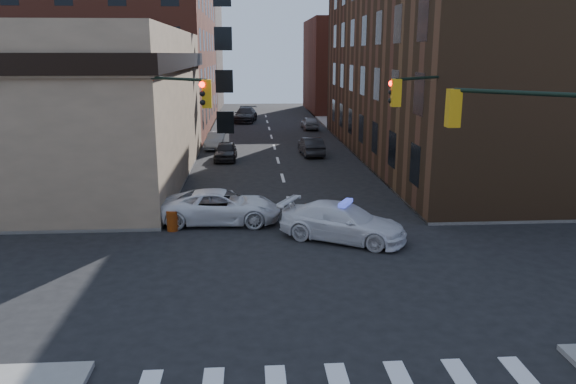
{
  "coord_description": "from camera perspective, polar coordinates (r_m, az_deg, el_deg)",
  "views": [
    {
      "loc": [
        -2.02,
        -18.4,
        7.63
      ],
      "look_at": [
        -0.53,
        3.47,
        2.2
      ],
      "focal_mm": 35.0,
      "sensor_mm": 36.0,
      "label": 1
    }
  ],
  "objects": [
    {
      "name": "ground",
      "position": [
        20.02,
        2.21,
        -8.5
      ],
      "size": [
        140.0,
        140.0,
        0.0
      ],
      "primitive_type": "plane",
      "color": "black",
      "rests_on": "ground"
    },
    {
      "name": "sidewalk_nw",
      "position": [
        55.8,
        -26.05,
        4.72
      ],
      "size": [
        34.0,
        54.5,
        0.15
      ],
      "primitive_type": "cube",
      "color": "gray",
      "rests_on": "ground"
    },
    {
      "name": "sidewalk_ne",
      "position": [
        57.44,
        22.05,
        5.34
      ],
      "size": [
        34.0,
        54.5,
        0.15
      ],
      "primitive_type": "cube",
      "color": "gray",
      "rests_on": "ground"
    },
    {
      "name": "apartment_block",
      "position": [
        60.84,
        -20.58,
        17.19
      ],
      "size": [
        25.0,
        25.0,
        24.0
      ],
      "primitive_type": "cube",
      "color": "brown",
      "rests_on": "ground"
    },
    {
      "name": "commercial_row_ne",
      "position": [
        43.58,
        16.66,
        12.52
      ],
      "size": [
        14.0,
        34.0,
        14.0
      ],
      "primitive_type": "cube",
      "color": "#49301D",
      "rests_on": "ground"
    },
    {
      "name": "filler_nw",
      "position": [
        81.61,
        -14.19,
        13.76
      ],
      "size": [
        20.0,
        18.0,
        16.0
      ],
      "primitive_type": "cube",
      "color": "brown",
      "rests_on": "ground"
    },
    {
      "name": "filler_ne",
      "position": [
        78.08,
        8.12,
        12.58
      ],
      "size": [
        16.0,
        16.0,
        12.0
      ],
      "primitive_type": "cube",
      "color": "brown",
      "rests_on": "ground"
    },
    {
      "name": "signal_pole_nw",
      "position": [
        24.27,
        -13.02,
        5.76
      ],
      "size": [
        3.58,
        3.67,
        8.0
      ],
      "rotation": [
        0.0,
        0.0,
        -0.79
      ],
      "color": "black",
      "rests_on": "sidewalk_nw"
    },
    {
      "name": "signal_pole_ne",
      "position": [
        25.23,
        14.35,
        5.99
      ],
      "size": [
        3.67,
        3.58,
        8.0
      ],
      "rotation": [
        0.0,
        0.0,
        -2.36
      ],
      "color": "black",
      "rests_on": "sidewalk_ne"
    },
    {
      "name": "tree_ne_near",
      "position": [
        45.6,
        8.25,
        8.56
      ],
      "size": [
        3.0,
        3.0,
        4.85
      ],
      "color": "black",
      "rests_on": "sidewalk_ne"
    },
    {
      "name": "tree_ne_far",
      "position": [
        53.42,
        6.45,
        9.38
      ],
      "size": [
        3.0,
        3.0,
        4.85
      ],
      "color": "black",
      "rests_on": "sidewalk_ne"
    },
    {
      "name": "police_car",
      "position": [
        23.58,
        5.6,
        -3.06
      ],
      "size": [
        5.72,
        4.44,
        1.55
      ],
      "primitive_type": "imported",
      "rotation": [
        0.0,
        0.0,
        1.08
      ],
      "color": "white",
      "rests_on": "ground"
    },
    {
      "name": "pickup",
      "position": [
        26.02,
        -6.81,
        -1.49
      ],
      "size": [
        5.61,
        2.78,
        1.53
      ],
      "primitive_type": "imported",
      "rotation": [
        0.0,
        0.0,
        1.53
      ],
      "color": "white",
      "rests_on": "ground"
    },
    {
      "name": "parked_car_wnear",
      "position": [
        41.46,
        -6.36,
        4.16
      ],
      "size": [
        1.69,
        3.98,
        1.34
      ],
      "primitive_type": "imported",
      "rotation": [
        0.0,
        0.0,
        -0.03
      ],
      "color": "black",
      "rests_on": "ground"
    },
    {
      "name": "parked_car_wfar",
      "position": [
        46.67,
        -7.24,
        5.22
      ],
      "size": [
        1.88,
        4.19,
        1.33
      ],
      "primitive_type": "imported",
      "rotation": [
        0.0,
        0.0,
        -0.12
      ],
      "color": "gray",
      "rests_on": "ground"
    },
    {
      "name": "parked_car_wdeep",
      "position": [
        64.86,
        -4.36,
        7.84
      ],
      "size": [
        2.99,
        5.87,
        1.63
      ],
      "primitive_type": "imported",
      "rotation": [
        0.0,
        0.0,
        -0.13
      ],
      "color": "black",
      "rests_on": "ground"
    },
    {
      "name": "parked_car_enear",
      "position": [
        43.24,
        2.36,
        4.67
      ],
      "size": [
        1.76,
        4.32,
        1.39
      ],
      "primitive_type": "imported",
      "rotation": [
        0.0,
        0.0,
        3.21
      ],
      "color": "black",
      "rests_on": "ground"
    },
    {
      "name": "parked_car_efar",
      "position": [
        58.39,
        2.21,
        7.04
      ],
      "size": [
        1.66,
        3.93,
        1.32
      ],
      "primitive_type": "imported",
      "rotation": [
        0.0,
        0.0,
        3.17
      ],
      "color": "gray",
      "rests_on": "ground"
    },
    {
      "name": "pedestrian_a",
      "position": [
        28.49,
        -14.33,
        -0.0
      ],
      "size": [
        0.73,
        0.69,
        1.69
      ],
      "primitive_type": "imported",
      "rotation": [
        0.0,
        0.0,
        -0.63
      ],
      "color": "black",
      "rests_on": "sidewalk_nw"
    },
    {
      "name": "pedestrian_b",
      "position": [
        29.33,
        -18.59,
        0.2
      ],
      "size": [
        1.04,
        0.92,
        1.79
      ],
      "primitive_type": "imported",
      "rotation": [
        0.0,
        0.0,
        0.32
      ],
      "color": "black",
      "rests_on": "sidewalk_nw"
    },
    {
      "name": "pedestrian_c",
      "position": [
        27.95,
        -26.91,
        -1.13
      ],
      "size": [
        1.17,
        0.62,
        1.91
      ],
      "primitive_type": "imported",
      "rotation": [
        0.0,
        0.0,
        0.14
      ],
      "color": "#1E222E",
      "rests_on": "sidewalk_nw"
    },
    {
      "name": "barrel_road",
      "position": [
        25.57,
        2.25,
        -2.34
      ],
      "size": [
        0.71,
        0.71,
        0.96
      ],
      "primitive_type": "cylinder",
      "rotation": [
        0.0,
        0.0,
        -0.41
      ],
      "color": "#D6410A",
      "rests_on": "ground"
    },
    {
      "name": "barrel_bank",
      "position": [
        25.29,
        -11.66,
        -2.87
      ],
      "size": [
        0.51,
        0.51,
        0.91
      ],
      "primitive_type": "cylinder",
      "rotation": [
        0.0,
        0.0,
        -0.01
      ],
      "color": "#C34309",
      "rests_on": "ground"
    },
    {
      "name": "barricade_nw_a",
      "position": [
        27.83,
        -14.8,
        -1.19
      ],
      "size": [
        1.22,
        0.63,
        0.9
      ],
      "primitive_type": null,
      "rotation": [
        0.0,
        0.0,
        0.03
      ],
      "color": "#D5570A",
      "rests_on": "sidewalk_nw"
    },
    {
      "name": "barricade_nw_b",
      "position": [
        28.76,
        -21.99,
        -1.24
      ],
      "size": [
        1.36,
        0.91,
        0.93
      ],
      "primitive_type": null,
      "rotation": [
        0.0,
        0.0,
        0.25
      ],
      "color": "#C15109",
      "rests_on": "sidewalk_nw"
    }
  ]
}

